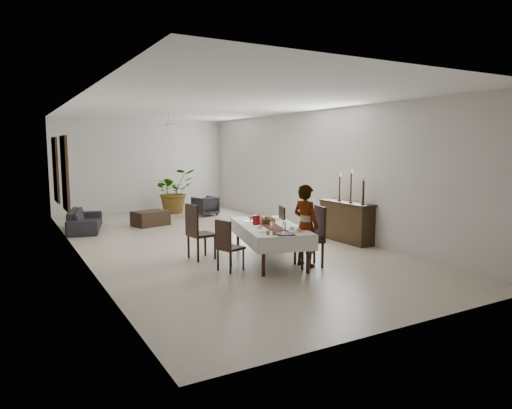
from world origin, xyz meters
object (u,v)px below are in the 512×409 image
at_px(dining_table_top, 269,227).
at_px(woman, 306,226).
at_px(sofa, 85,220).
at_px(red_pitcher, 256,220).
at_px(sideboard_body, 346,222).

xyz_separation_m(dining_table_top, woman, (0.37, -0.71, 0.10)).
bearing_deg(sofa, woman, -139.21).
distance_m(red_pitcher, sideboard_body, 2.80).
bearing_deg(sofa, sideboard_body, -117.38).
relative_size(dining_table_top, sideboard_body, 1.46).
bearing_deg(red_pitcher, woman, -58.17).
height_order(dining_table_top, sofa, dining_table_top).
bearing_deg(woman, sideboard_body, -71.22).
relative_size(red_pitcher, sofa, 0.10).
distance_m(red_pitcher, sofa, 5.66).
height_order(red_pitcher, woman, woman).
bearing_deg(dining_table_top, sideboard_body, 30.23).
distance_m(woman, sofa, 6.71).
bearing_deg(woman, red_pitcher, 17.90).
bearing_deg(sideboard_body, sofa, 138.70).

